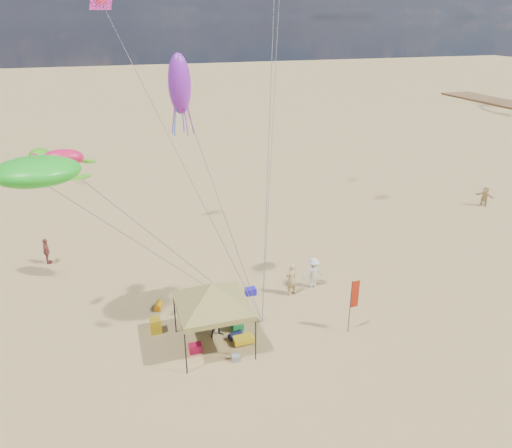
% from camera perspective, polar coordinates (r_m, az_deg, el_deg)
% --- Properties ---
extents(ground, '(280.00, 280.00, 0.00)m').
position_cam_1_polar(ground, '(23.09, 2.34, -12.00)').
color(ground, tan).
rests_on(ground, ground).
extents(canopy_tent, '(5.91, 5.91, 3.64)m').
position_cam_1_polar(canopy_tent, '(20.33, -5.25, -7.28)').
color(canopy_tent, black).
rests_on(canopy_tent, ground).
extents(feather_flag, '(0.41, 0.05, 2.70)m').
position_cam_1_polar(feather_flag, '(22.20, 11.50, -8.49)').
color(feather_flag, black).
rests_on(feather_flag, ground).
extents(cooler_red, '(0.54, 0.38, 0.38)m').
position_cam_1_polar(cooler_red, '(21.62, -7.19, -14.36)').
color(cooler_red, '#C60F3E').
rests_on(cooler_red, ground).
extents(cooler_blue, '(0.54, 0.38, 0.38)m').
position_cam_1_polar(cooler_blue, '(25.33, -0.64, -7.98)').
color(cooler_blue, '#2216BA').
rests_on(cooler_blue, ground).
extents(bag_navy, '(0.69, 0.54, 0.36)m').
position_cam_1_polar(bag_navy, '(22.22, -2.45, -13.04)').
color(bag_navy, '#0B1133').
rests_on(bag_navy, ground).
extents(bag_orange, '(0.54, 0.69, 0.36)m').
position_cam_1_polar(bag_orange, '(24.68, -11.48, -9.45)').
color(bag_orange, '#C3790A').
rests_on(bag_orange, ground).
extents(chair_green, '(0.50, 0.50, 0.70)m').
position_cam_1_polar(chair_green, '(22.68, -2.21, -11.66)').
color(chair_green, green).
rests_on(chair_green, ground).
extents(chair_yellow, '(0.50, 0.50, 0.70)m').
position_cam_1_polar(chair_yellow, '(22.99, -11.81, -11.67)').
color(chair_yellow, yellow).
rests_on(chair_yellow, ground).
extents(crate_grey, '(0.34, 0.30, 0.28)m').
position_cam_1_polar(crate_grey, '(21.05, -2.43, -15.55)').
color(crate_grey, gray).
rests_on(crate_grey, ground).
extents(beach_cart, '(0.90, 0.50, 0.24)m').
position_cam_1_polar(beach_cart, '(21.94, -1.48, -13.49)').
color(beach_cart, yellow).
rests_on(beach_cart, ground).
extents(person_near_a, '(0.75, 0.59, 1.79)m').
position_cam_1_polar(person_near_a, '(25.07, 4.18, -6.53)').
color(person_near_a, tan).
rests_on(person_near_a, ground).
extents(person_near_b, '(0.92, 0.77, 1.70)m').
position_cam_1_polar(person_near_b, '(22.07, -4.45, -11.24)').
color(person_near_b, '#3D4A54').
rests_on(person_near_b, ground).
extents(person_near_c, '(1.14, 0.71, 1.69)m').
position_cam_1_polar(person_near_c, '(25.87, 6.77, -5.75)').
color(person_near_c, silver).
rests_on(person_near_c, ground).
extents(person_far_a, '(0.47, 0.96, 1.59)m').
position_cam_1_polar(person_far_a, '(30.63, -23.54, -2.97)').
color(person_far_a, brown).
rests_on(person_far_a, ground).
extents(person_far_c, '(1.11, 1.46, 1.54)m').
position_cam_1_polar(person_far_c, '(40.72, 25.44, 2.98)').
color(person_far_c, tan).
rests_on(person_far_c, ground).
extents(turtle_kite, '(3.61, 2.99, 1.13)m').
position_cam_1_polar(turtle_kite, '(20.98, -24.54, 5.68)').
color(turtle_kite, green).
rests_on(turtle_kite, ground).
extents(fish_kite, '(1.88, 1.36, 0.75)m').
position_cam_1_polar(fish_kite, '(21.62, -21.92, 7.22)').
color(fish_kite, '#E81448').
rests_on(fish_kite, ground).
extents(squid_kite, '(1.19, 1.19, 2.57)m').
position_cam_1_polar(squid_kite, '(21.87, -9.04, 16.05)').
color(squid_kite, purple).
rests_on(squid_kite, ground).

